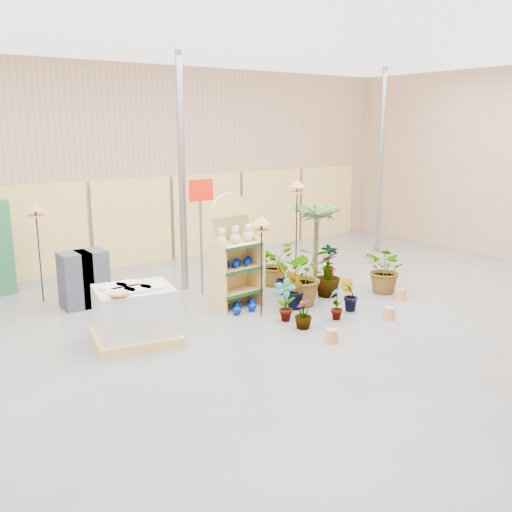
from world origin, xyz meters
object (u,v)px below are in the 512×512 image
(display_shelf, at_px, (232,255))
(potted_plant_2, at_px, (305,275))
(bird_table_front, at_px, (262,223))
(pallet_stack, at_px, (135,315))

(display_shelf, relative_size, potted_plant_2, 1.84)
(display_shelf, bearing_deg, bird_table_front, -91.42)
(display_shelf, height_order, potted_plant_2, display_shelf)
(display_shelf, distance_m, potted_plant_2, 1.34)
(pallet_stack, xyz_separation_m, bird_table_front, (2.24, -0.12, 1.17))
(display_shelf, relative_size, bird_table_front, 1.17)
(pallet_stack, bearing_deg, bird_table_front, 7.95)
(display_shelf, relative_size, pallet_stack, 1.48)
(pallet_stack, height_order, potted_plant_2, potted_plant_2)
(bird_table_front, relative_size, potted_plant_2, 1.56)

